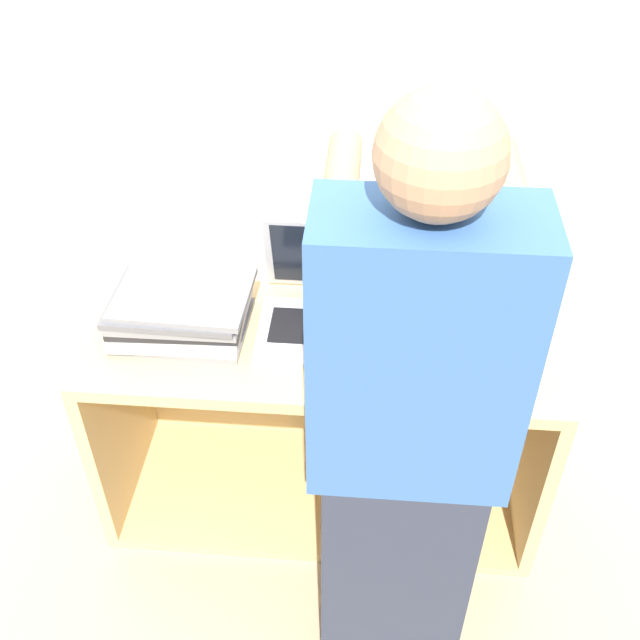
{
  "coord_description": "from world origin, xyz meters",
  "views": [
    {
      "loc": [
        0.12,
        -1.25,
        2.0
      ],
      "look_at": [
        0.0,
        0.18,
        0.8
      ],
      "focal_mm": 42.0,
      "sensor_mm": 36.0,
      "label": 1
    }
  ],
  "objects": [
    {
      "name": "ground_plane",
      "position": [
        0.0,
        0.0,
        0.0
      ],
      "size": [
        12.0,
        12.0,
        0.0
      ],
      "primitive_type": "plane",
      "color": "tan"
    },
    {
      "name": "wall_back",
      "position": [
        0.0,
        0.63,
        1.2
      ],
      "size": [
        8.0,
        0.05,
        2.4
      ],
      "color": "silver",
      "rests_on": "ground_plane"
    },
    {
      "name": "cart",
      "position": [
        0.0,
        0.33,
        0.34
      ],
      "size": [
        1.27,
        0.52,
        0.68
      ],
      "color": "tan",
      "rests_on": "ground_plane"
    },
    {
      "name": "laptop_open",
      "position": [
        0.0,
        0.32,
        0.73
      ],
      "size": [
        0.35,
        0.34,
        0.27
      ],
      "color": "#B7B7BC",
      "rests_on": "cart"
    },
    {
      "name": "laptop_stack_left",
      "position": [
        -0.38,
        0.26,
        0.74
      ],
      "size": [
        0.37,
        0.28,
        0.13
      ],
      "color": "gray",
      "rests_on": "cart"
    },
    {
      "name": "laptop_stack_right",
      "position": [
        0.37,
        0.26,
        0.71
      ],
      "size": [
        0.37,
        0.29,
        0.07
      ],
      "color": "slate",
      "rests_on": "cart"
    },
    {
      "name": "person",
      "position": [
        0.21,
        -0.22,
        0.79
      ],
      "size": [
        0.4,
        0.52,
        1.58
      ],
      "color": "#2D3342",
      "rests_on": "ground_plane"
    }
  ]
}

